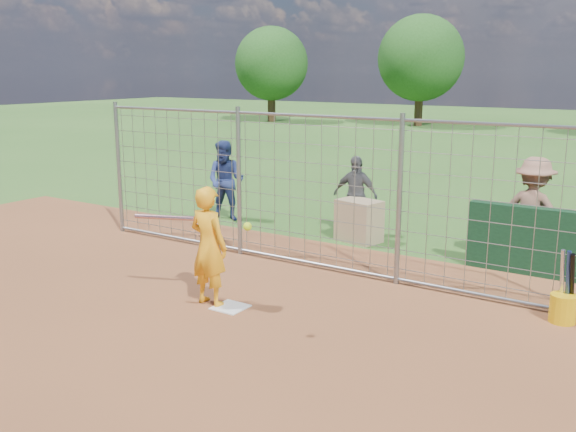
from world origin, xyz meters
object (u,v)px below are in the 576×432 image
Objects in this scene: batter at (209,246)px; bystander_a at (226,181)px; bystander_b at (355,196)px; bucket_with_bats at (564,304)px; bystander_c at (533,213)px; equipment_bin at (359,221)px.

bystander_a is (-3.02, 4.18, 0.03)m from batter.
bystander_b reaches higher than bucket_with_bats.
bystander_a is 0.94× the size of bystander_c.
bystander_a is 1.78× the size of bucket_with_bats.
bystander_c is at bearing 13.91° from equipment_bin.
equipment_bin is 0.82× the size of bucket_with_bats.
bystander_c is at bearing -16.66° from bystander_a.
bystander_a is at bearing 163.25° from bucket_with_bats.
batter is at bearing -155.08° from bucket_with_bats.
bucket_with_bats is at bearing -151.23° from batter.
bucket_with_bats is at bearing -33.81° from bystander_a.
bucket_with_bats is (4.37, -2.59, -0.55)m from bystander_b.
batter reaches higher than bucket_with_bats.
bystander_c is 2.52m from bucket_with_bats.
batter is 1.72× the size of bucket_with_bats.
bystander_c reaches higher than equipment_bin.
equipment_bin is at bearing -88.95° from batter.
batter is 5.38m from bystander_c.
bystander_b is 1.62× the size of bucket_with_bats.
bystander_c is at bearing 112.80° from bucket_with_bats.
equipment_bin is at bearing 9.90° from bystander_c.
bystander_a is 7.64m from bucket_with_bats.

